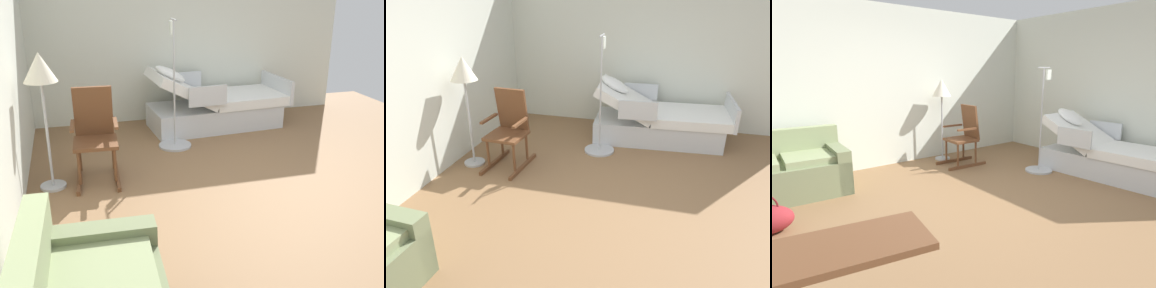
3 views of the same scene
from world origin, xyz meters
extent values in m
plane|color=olive|center=(0.00, 0.00, 0.00)|extent=(7.30, 7.30, 0.00)
cube|color=silver|center=(0.00, 2.50, 1.35)|extent=(6.04, 0.10, 2.70)
cube|color=silver|center=(2.97, 0.00, 1.35)|extent=(0.10, 5.09, 2.70)
cube|color=silver|center=(2.29, -0.21, 0.17)|extent=(1.01, 1.99, 0.35)
cube|color=white|center=(2.33, -0.68, 0.42)|extent=(0.99, 1.22, 0.14)
cube|color=white|center=(2.26, 0.31, 0.64)|extent=(0.97, 0.96, 0.56)
ellipsoid|color=white|center=(2.25, 0.48, 0.87)|extent=(0.37, 0.51, 0.35)
cube|color=silver|center=(1.77, 0.06, 0.63)|extent=(0.07, 0.56, 0.28)
cube|color=silver|center=(2.78, 0.13, 0.63)|extent=(0.07, 0.56, 0.28)
cylinder|color=black|center=(1.88, 0.56, 0.05)|extent=(0.10, 0.10, 0.10)
cylinder|color=black|center=(2.60, 0.61, 0.05)|extent=(0.10, 0.10, 0.10)
cylinder|color=black|center=(1.99, -1.03, 0.05)|extent=(0.10, 0.10, 0.10)
cube|color=#737D57|center=(-1.96, 1.87, 0.23)|extent=(1.64, 0.93, 0.45)
cube|color=gray|center=(-1.59, 1.81, 0.49)|extent=(0.70, 0.68, 0.10)
cube|color=gray|center=(-1.94, 2.22, 0.65)|extent=(1.61, 0.24, 0.40)
cube|color=#737D57|center=(-1.25, 1.84, 0.30)|extent=(0.22, 0.86, 0.60)
cube|color=brown|center=(0.82, 1.89, 0.03)|extent=(0.76, 0.08, 0.05)
cube|color=brown|center=(0.80, 1.45, 0.03)|extent=(0.76, 0.08, 0.05)
cylinder|color=brown|center=(0.62, 1.49, 0.25)|extent=(0.04, 0.04, 0.40)
cylinder|color=brown|center=(0.64, 1.87, 0.25)|extent=(0.04, 0.04, 0.40)
cylinder|color=brown|center=(0.98, 1.47, 0.25)|extent=(0.04, 0.04, 0.40)
cylinder|color=brown|center=(1.01, 1.85, 0.25)|extent=(0.04, 0.04, 0.40)
cube|color=brown|center=(0.81, 1.67, 0.45)|extent=(0.49, 0.51, 0.04)
cube|color=brown|center=(1.01, 1.66, 0.75)|extent=(0.14, 0.44, 0.60)
cube|color=brown|center=(0.78, 1.44, 0.67)|extent=(0.39, 0.07, 0.03)
cube|color=brown|center=(0.81, 1.90, 0.67)|extent=(0.39, 0.07, 0.03)
cylinder|color=#B2B5BA|center=(0.75, 2.16, 0.01)|extent=(0.28, 0.28, 0.03)
cylinder|color=#B2B5BA|center=(0.75, 2.16, 0.60)|extent=(0.03, 0.03, 1.15)
cone|color=silver|center=(0.75, 2.16, 1.33)|extent=(0.34, 0.34, 0.30)
cube|color=brown|center=(-2.11, -1.32, 0.82)|extent=(0.85, 0.53, 0.04)
cylinder|color=#B2B5BA|center=(1.61, 0.57, 0.01)|extent=(0.44, 0.44, 0.03)
cylinder|color=#B2B5BA|center=(1.61, 0.57, 0.85)|extent=(0.02, 0.02, 1.65)
cube|color=#B2B5BA|center=(1.61, 0.57, 1.68)|extent=(0.28, 0.02, 0.02)
cube|color=white|center=(1.73, 0.57, 1.57)|extent=(0.09, 0.04, 0.16)
camera|label=1|loc=(-3.94, 1.91, 2.18)|focal=41.77mm
camera|label=2|loc=(-3.26, -0.43, 2.32)|focal=34.16mm
camera|label=3|loc=(-2.50, -2.75, 1.63)|focal=30.16mm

